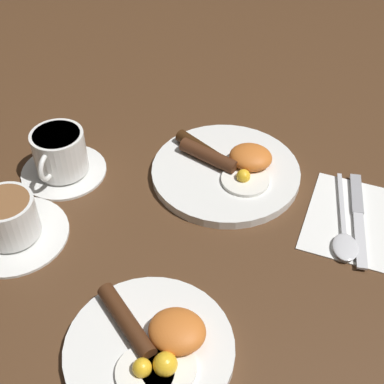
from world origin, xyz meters
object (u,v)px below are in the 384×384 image
Objects in this scene: teacup_near at (60,156)px; knife at (358,213)px; breakfast_plate_far at (155,347)px; spoon at (345,238)px; teacup_far at (10,222)px; breakfast_plate_near at (227,169)px.

teacup_near is 0.48m from knife.
breakfast_plate_far is 0.32m from spoon.
teacup_far is at bearing 89.26° from teacup_near.
teacup_far is at bearing -75.62° from knife.
breakfast_plate_near is 1.73× the size of teacup_near.
teacup_near is 0.75× the size of spoon.
teacup_near is 0.47m from spoon.
breakfast_plate_near is at bearing -123.81° from spoon.
knife is (-0.48, -0.05, -0.03)m from teacup_near.
teacup_far is at bearing -22.85° from breakfast_plate_far.
spoon is at bearing 155.97° from breakfast_plate_near.
knife is at bearing -157.15° from teacup_far.
breakfast_plate_far reaches higher than knife.
teacup_near is (0.26, 0.08, 0.02)m from breakfast_plate_near.
breakfast_plate_near is at bearing -89.13° from breakfast_plate_far.
breakfast_plate_near is 0.28m from teacup_near.
spoon is (-0.47, -0.14, -0.02)m from teacup_far.
breakfast_plate_near is 0.22m from spoon.
breakfast_plate_far is 1.05× the size of knife.
teacup_far is at bearing -82.82° from spoon.
breakfast_plate_near is at bearing -106.43° from knife.
teacup_far is 0.85× the size of spoon.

